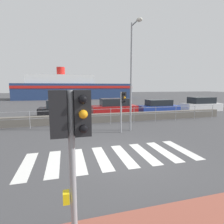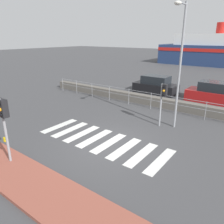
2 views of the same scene
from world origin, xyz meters
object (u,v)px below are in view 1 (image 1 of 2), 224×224
object	(u,v)px
streetlamp	(133,66)
ferry_boat	(72,89)
traffic_light_far	(123,103)
parked_car_white	(201,105)
parked_car_black	(60,109)
parked_car_blue	(159,107)
traffic_light_near	(71,130)
parked_car_red	(114,108)

from	to	relation	value
streetlamp	ferry_boat	world-z (taller)	ferry_boat
traffic_light_far	streetlamp	distance (m)	2.29
streetlamp	parked_car_white	size ratio (longest dim) A/B	1.41
parked_car_black	parked_car_blue	world-z (taller)	parked_car_black
traffic_light_near	streetlamp	distance (m)	8.54
traffic_light_far	streetlamp	size ratio (longest dim) A/B	0.38
streetlamp	parked_car_red	distance (m)	7.67
streetlamp	ferry_boat	distance (m)	32.27
streetlamp	parked_car_white	bearing A→B (deg)	31.26
parked_car_black	parked_car_white	bearing A→B (deg)	0.00
traffic_light_near	streetlamp	world-z (taller)	streetlamp
traffic_light_far	parked_car_black	bearing A→B (deg)	118.44
traffic_light_near	streetlamp	bearing A→B (deg)	62.21
parked_car_red	parked_car_blue	distance (m)	4.99
parked_car_red	parked_car_white	xyz separation A→B (m)	(10.51, 0.00, -0.01)
traffic_light_far	parked_car_white	world-z (taller)	traffic_light_far
traffic_light_far	ferry_boat	size ratio (longest dim) A/B	0.10
traffic_light_far	parked_car_red	bearing A→B (deg)	78.41
streetlamp	parked_car_red	xyz separation A→B (m)	(0.80, 6.87, -3.32)
parked_car_black	streetlamp	bearing A→B (deg)	-57.20
parked_car_white	parked_car_red	bearing A→B (deg)	180.00
traffic_light_near	parked_car_blue	xyz separation A→B (m)	(9.67, 14.23, -1.53)
parked_car_blue	streetlamp	bearing A→B (deg)	-130.13
parked_car_blue	parked_car_white	world-z (taller)	parked_car_white
traffic_light_far	parked_car_blue	bearing A→B (deg)	47.42
parked_car_black	parked_car_red	size ratio (longest dim) A/B	0.85
traffic_light_far	parked_car_black	world-z (taller)	traffic_light_far
ferry_boat	parked_car_blue	distance (m)	26.59
streetlamp	parked_car_red	world-z (taller)	streetlamp
ferry_boat	parked_car_white	world-z (taller)	ferry_boat
ferry_boat	parked_car_red	distance (m)	25.52
parked_car_red	parked_car_blue	world-z (taller)	parked_car_red
ferry_boat	parked_car_black	distance (m)	25.42
streetlamp	parked_car_white	xyz separation A→B (m)	(11.31, 6.87, -3.34)
traffic_light_near	ferry_boat	size ratio (longest dim) A/B	0.11
parked_car_black	parked_car_white	distance (m)	15.74
ferry_boat	parked_car_red	xyz separation A→B (m)	(3.08, -25.28, -1.60)
traffic_light_near	traffic_light_far	distance (m)	7.94
streetlamp	traffic_light_near	bearing A→B (deg)	-117.79
ferry_boat	parked_car_black	size ratio (longest dim) A/B	6.60
parked_car_white	traffic_light_far	bearing A→B (deg)	-149.66
traffic_light_near	parked_car_red	distance (m)	15.05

